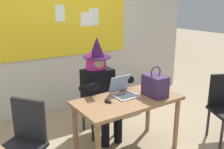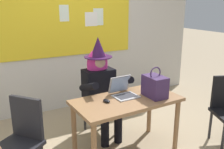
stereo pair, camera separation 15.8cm
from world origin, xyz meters
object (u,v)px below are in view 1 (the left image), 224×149
(chair_at_desk, at_px, (96,99))
(person_costumed, at_px, (100,83))
(desk_main, at_px, (128,107))
(handbag, at_px, (155,85))
(laptop, at_px, (124,91))
(chair_spare_by_window, at_px, (24,140))
(computer_mouse, at_px, (108,101))

(chair_at_desk, xyz_separation_m, person_costumed, (-0.01, -0.12, 0.28))
(desk_main, relative_size, handbag, 3.46)
(desk_main, distance_m, laptop, 0.20)
(desk_main, height_order, person_costumed, person_costumed)
(person_costumed, relative_size, chair_spare_by_window, 1.53)
(chair_at_desk, relative_size, person_costumed, 0.63)
(desk_main, bearing_deg, computer_mouse, 173.62)
(desk_main, distance_m, chair_at_desk, 0.71)
(person_costumed, height_order, computer_mouse, person_costumed)
(chair_at_desk, relative_size, handbag, 2.33)
(desk_main, distance_m, computer_mouse, 0.29)
(desk_main, distance_m, handbag, 0.43)
(person_costumed, xyz_separation_m, computer_mouse, (-0.19, -0.54, -0.03))
(desk_main, relative_size, person_costumed, 0.94)
(laptop, relative_size, chair_spare_by_window, 0.34)
(desk_main, bearing_deg, handbag, -14.36)
(laptop, bearing_deg, chair_spare_by_window, -179.14)
(desk_main, height_order, chair_spare_by_window, chair_spare_by_window)
(computer_mouse, bearing_deg, desk_main, -19.63)
(laptop, bearing_deg, chair_at_desk, 97.00)
(laptop, height_order, chair_spare_by_window, laptop)
(computer_mouse, bearing_deg, chair_spare_by_window, 165.04)
(chair_at_desk, relative_size, laptop, 2.84)
(chair_at_desk, height_order, chair_spare_by_window, chair_spare_by_window)
(chair_at_desk, relative_size, computer_mouse, 8.48)
(person_costumed, height_order, chair_spare_by_window, person_costumed)
(person_costumed, height_order, handbag, person_costumed)
(laptop, bearing_deg, handbag, -35.08)
(computer_mouse, bearing_deg, laptop, 4.62)
(desk_main, bearing_deg, laptop, 78.77)
(chair_at_desk, bearing_deg, person_costumed, 1.42)
(computer_mouse, distance_m, handbag, 0.62)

